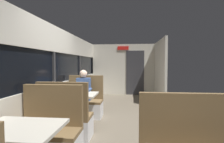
% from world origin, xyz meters
% --- Properties ---
extents(ground_plane, '(3.30, 9.20, 0.02)m').
position_xyz_m(ground_plane, '(0.00, 0.00, -0.01)').
color(ground_plane, '#665B4C').
extents(carriage_window_panel_left, '(0.09, 8.48, 2.30)m').
position_xyz_m(carriage_window_panel_left, '(-1.45, 0.00, 1.11)').
color(carriage_window_panel_left, beige).
rests_on(carriage_window_panel_left, ground_plane).
extents(carriage_end_bulkhead, '(2.90, 0.11, 2.30)m').
position_xyz_m(carriage_end_bulkhead, '(0.06, 4.19, 1.14)').
color(carriage_end_bulkhead, beige).
rests_on(carriage_end_bulkhead, ground_plane).
extents(carriage_aisle_panel_right, '(0.08, 2.40, 2.30)m').
position_xyz_m(carriage_aisle_panel_right, '(1.45, 3.00, 1.15)').
color(carriage_aisle_panel_right, beige).
rests_on(carriage_aisle_panel_right, ground_plane).
extents(dining_table_near_window, '(0.90, 0.70, 0.74)m').
position_xyz_m(dining_table_near_window, '(-0.89, -2.09, 0.64)').
color(dining_table_near_window, '#9E9EA3').
rests_on(dining_table_near_window, ground_plane).
extents(bench_near_window_facing_entry, '(0.95, 0.50, 1.10)m').
position_xyz_m(bench_near_window_facing_entry, '(-0.89, -1.39, 0.33)').
color(bench_near_window_facing_entry, silver).
rests_on(bench_near_window_facing_entry, ground_plane).
extents(dining_table_mid_window, '(0.90, 0.70, 0.74)m').
position_xyz_m(dining_table_mid_window, '(-0.89, 0.01, 0.64)').
color(dining_table_mid_window, '#9E9EA3').
rests_on(dining_table_mid_window, ground_plane).
extents(bench_mid_window_facing_end, '(0.95, 0.50, 1.10)m').
position_xyz_m(bench_mid_window_facing_end, '(-0.89, -0.69, 0.33)').
color(bench_mid_window_facing_end, silver).
rests_on(bench_mid_window_facing_end, ground_plane).
extents(bench_mid_window_facing_entry, '(0.95, 0.50, 1.10)m').
position_xyz_m(bench_mid_window_facing_entry, '(-0.89, 0.71, 0.33)').
color(bench_mid_window_facing_entry, silver).
rests_on(bench_mid_window_facing_entry, ground_plane).
extents(seated_passenger, '(0.47, 0.55, 1.26)m').
position_xyz_m(seated_passenger, '(-0.89, 0.64, 0.54)').
color(seated_passenger, '#26262D').
rests_on(seated_passenger, ground_plane).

